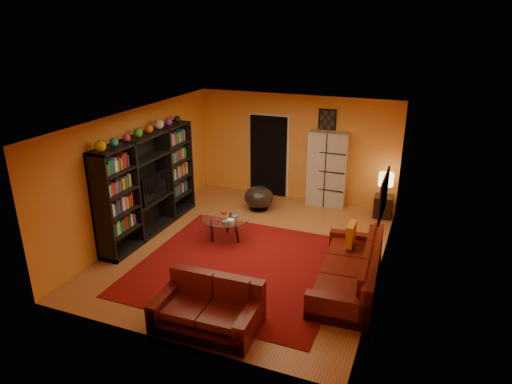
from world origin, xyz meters
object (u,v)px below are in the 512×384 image
at_px(entertainment_unit, 148,184).
at_px(loveseat, 209,307).
at_px(table_lamp, 386,180).
at_px(side_table, 383,206).
at_px(sofa, 353,271).
at_px(coffee_table, 226,220).
at_px(tv, 152,186).
at_px(storage_cabinet, 327,169).
at_px(bowl_chair, 259,197).

distance_m(entertainment_unit, loveseat, 3.64).
bearing_deg(table_lamp, side_table, 0.00).
xyz_separation_m(sofa, coffee_table, (-2.75, 0.80, 0.16)).
bearing_deg(sofa, tv, 168.01).
distance_m(sofa, coffee_table, 2.86).
distance_m(entertainment_unit, table_lamp, 5.21).
xyz_separation_m(entertainment_unit, table_lamp, (4.52, 2.57, -0.16)).
bearing_deg(storage_cabinet, entertainment_unit, -141.70).
bearing_deg(entertainment_unit, tv, 46.59).
distance_m(tv, storage_cabinet, 4.13).
height_order(entertainment_unit, storage_cabinet, entertainment_unit).
bearing_deg(storage_cabinet, coffee_table, -122.62).
relative_size(entertainment_unit, sofa, 1.22).
height_order(entertainment_unit, loveseat, entertainment_unit).
xyz_separation_m(tv, storage_cabinet, (3.08, 2.75, -0.10)).
relative_size(loveseat, storage_cabinet, 0.85).
xyz_separation_m(coffee_table, storage_cabinet, (1.46, 2.62, 0.47)).
bearing_deg(bowl_chair, sofa, -43.23).
bearing_deg(bowl_chair, tv, -131.91).
bearing_deg(sofa, side_table, 84.78).
relative_size(coffee_table, table_lamp, 1.77).
xyz_separation_m(side_table, table_lamp, (-0.00, 0.00, 0.64)).
distance_m(entertainment_unit, tv, 0.09).
bearing_deg(loveseat, tv, 44.38).
bearing_deg(tv, storage_cabinet, -48.24).
bearing_deg(table_lamp, tv, -150.62).
height_order(tv, loveseat, tv).
xyz_separation_m(storage_cabinet, bowl_chair, (-1.40, -0.88, -0.60)).
relative_size(tv, bowl_chair, 1.42).
distance_m(sofa, storage_cabinet, 3.71).
relative_size(tv, side_table, 1.98).
distance_m(sofa, loveseat, 2.54).
bearing_deg(tv, coffee_table, -85.50).
xyz_separation_m(tv, loveseat, (2.57, -2.47, -0.72)).
relative_size(tv, loveseat, 0.64).
xyz_separation_m(entertainment_unit, sofa, (4.42, -0.62, -0.77)).
xyz_separation_m(loveseat, coffee_table, (-0.95, 2.60, 0.16)).
relative_size(loveseat, table_lamp, 2.85).
xyz_separation_m(sofa, side_table, (0.11, 3.19, -0.03)).
xyz_separation_m(entertainment_unit, bowl_chair, (1.72, 1.92, -0.74)).
bearing_deg(side_table, loveseat, -110.92).
height_order(coffee_table, table_lamp, table_lamp).
distance_m(loveseat, table_lamp, 5.37).
height_order(storage_cabinet, bowl_chair, storage_cabinet).
relative_size(sofa, side_table, 4.91).
relative_size(entertainment_unit, table_lamp, 5.51).
bearing_deg(table_lamp, storage_cabinet, 170.74).
height_order(bowl_chair, table_lamp, table_lamp).
distance_m(coffee_table, storage_cabinet, 3.03).
bearing_deg(tv, side_table, -60.62).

